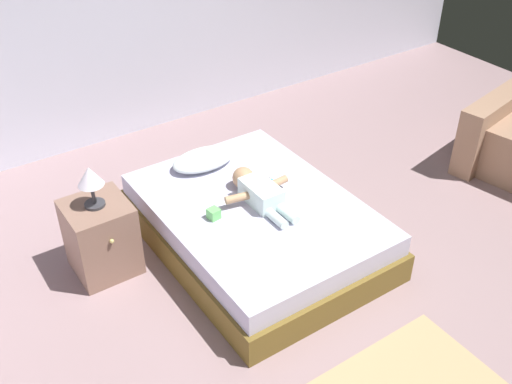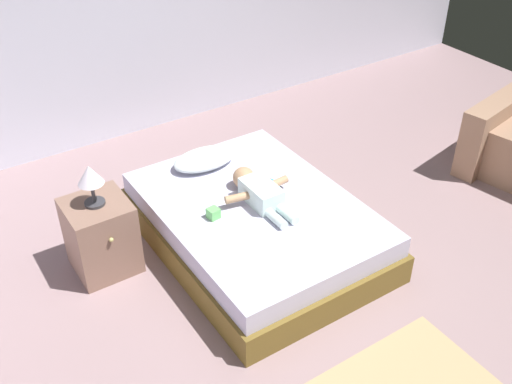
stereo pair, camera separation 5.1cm
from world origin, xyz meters
TOP-DOWN VIEW (x-y plane):
  - ground_plane at (0.00, 0.00)m, footprint 8.00×8.00m
  - bed at (-0.22, 0.87)m, footprint 1.32×1.81m
  - pillow at (-0.27, 1.51)m, footprint 0.51×0.30m
  - baby at (-0.17, 0.91)m, footprint 0.51×0.65m
  - toothbrush at (0.04, 1.02)m, footprint 0.02×0.13m
  - nightstand at (-1.22, 1.26)m, footprint 0.41×0.44m
  - lamp at (-1.22, 1.26)m, footprint 0.17×0.17m
  - toy_block at (-0.55, 0.90)m, footprint 0.08×0.08m

SIDE VIEW (x-z plane):
  - ground_plane at x=0.00m, z-range 0.00..0.00m
  - bed at x=-0.22m, z-range 0.00..0.37m
  - nightstand at x=-1.22m, z-range 0.00..0.54m
  - toothbrush at x=0.04m, z-range 0.37..0.39m
  - toy_block at x=-0.55m, z-range 0.37..0.45m
  - pillow at x=-0.27m, z-range 0.37..0.48m
  - baby at x=-0.17m, z-range 0.36..0.52m
  - lamp at x=-1.22m, z-range 0.59..0.89m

